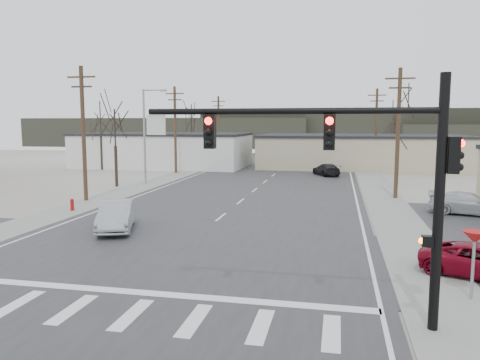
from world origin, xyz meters
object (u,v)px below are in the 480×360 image
(traffic_signal_mast, at_px, (368,166))
(car_far_b, at_px, (297,152))
(sedan_crossing, at_px, (117,215))
(car_far_a, at_px, (326,169))
(fire_hydrant, at_px, (72,205))
(car_parked_silver, at_px, (469,204))

(traffic_signal_mast, distance_m, car_far_b, 68.69)
(traffic_signal_mast, height_order, sedan_crossing, traffic_signal_mast)
(sedan_crossing, distance_m, car_far_a, 31.33)
(traffic_signal_mast, xyz_separation_m, fire_hydrant, (-18.09, 14.20, -4.22))
(car_far_a, bearing_deg, sedan_crossing, 46.18)
(sedan_crossing, distance_m, car_far_b, 58.64)
(traffic_signal_mast, height_order, car_far_b, traffic_signal_mast)
(fire_hydrant, height_order, car_far_b, car_far_b)
(fire_hydrant, bearing_deg, car_far_b, 79.18)
(traffic_signal_mast, height_order, fire_hydrant, traffic_signal_mast)
(traffic_signal_mast, height_order, car_parked_silver, traffic_signal_mast)
(car_parked_silver, bearing_deg, traffic_signal_mast, 171.36)
(car_far_b, bearing_deg, car_far_a, -90.70)
(traffic_signal_mast, relative_size, car_far_a, 1.98)
(sedan_crossing, bearing_deg, car_far_a, 50.48)
(sedan_crossing, relative_size, car_far_a, 1.06)
(traffic_signal_mast, height_order, car_far_a, traffic_signal_mast)
(fire_hydrant, bearing_deg, car_far_a, 57.39)
(sedan_crossing, xyz_separation_m, car_far_b, (4.83, 58.44, -0.04))
(traffic_signal_mast, relative_size, sedan_crossing, 1.86)
(fire_hydrant, xyz_separation_m, car_parked_silver, (25.50, 4.13, 0.28))
(car_far_b, bearing_deg, car_parked_silver, -84.86)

